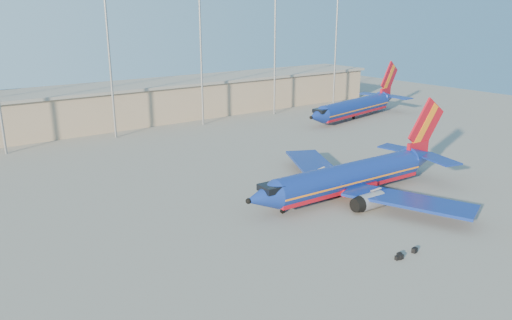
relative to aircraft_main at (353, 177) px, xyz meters
name	(u,v)px	position (x,y,z in m)	size (l,w,h in m)	color
ground	(281,199)	(-9.02, 4.28, -2.55)	(220.00, 220.00, 0.00)	slate
terminal_building	(158,100)	(0.98, 62.28, 1.76)	(122.00, 16.00, 8.50)	gray
light_mast_row	(157,45)	(-4.02, 50.28, 15.00)	(101.60, 1.60, 28.65)	gray
aircraft_main	(353,177)	(0.00, 0.00, 0.00)	(35.34, 33.98, 11.96)	navy
aircraft_second	(356,106)	(38.32, 35.08, 0.25)	(35.87, 14.81, 12.25)	navy
luggage_pile	(404,255)	(-9.15, -15.75, -2.30)	(3.27, 0.67, 0.54)	black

